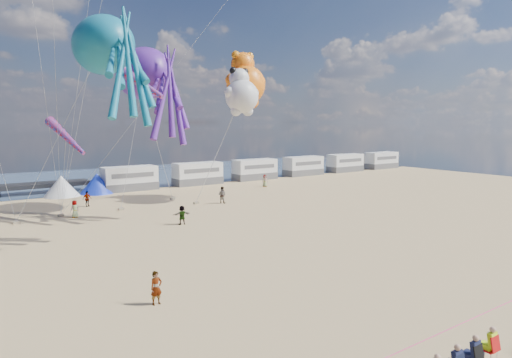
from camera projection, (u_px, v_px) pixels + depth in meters
The scene contains 28 objects.
ground at pixel (310, 307), 20.90m from camera, with size 120.00×120.00×0.00m, color tan.
water at pixel (53, 181), 65.47m from camera, with size 120.00×120.00×0.00m, color #39506D.
motorhome_0 at pixel (130, 178), 56.57m from camera, with size 6.60×2.50×3.00m, color silver.
motorhome_1 at pixel (198, 174), 62.01m from camera, with size 6.60×2.50×3.00m, color silver.
motorhome_2 at pixel (255, 169), 67.45m from camera, with size 6.60×2.50×3.00m, color silver.
motorhome_3 at pixel (303, 166), 72.89m from camera, with size 6.60×2.50×3.00m, color silver.
motorhome_4 at pixel (345, 163), 78.33m from camera, with size 6.60×2.50×3.00m, color silver.
motorhome_5 at pixel (381, 160), 83.77m from camera, with size 6.60×2.50×3.00m, color silver.
tent_white at pixel (61, 186), 52.02m from camera, with size 4.00×4.00×2.40m, color white.
tent_blue at pixel (97, 183), 54.31m from camera, with size 4.00×4.00×2.40m, color #1933CC.
rope_line at pixel (401, 351), 16.84m from camera, with size 0.03×0.03×34.00m, color #F2338C.
standing_person at pixel (156, 288), 21.12m from camera, with size 0.58×0.38×1.59m, color tan.
beachgoer_0 at pixel (265, 181), 59.93m from camera, with size 0.59×0.38×1.61m, color #7F6659.
beachgoer_3 at pixel (87, 199), 45.84m from camera, with size 1.00×0.58×1.55m, color #7F6659.
beachgoer_4 at pixel (182, 215), 37.74m from camera, with size 0.93×0.39×1.58m, color #7F6659.
beachgoer_6 at pixel (75, 209), 40.47m from camera, with size 0.57×0.37×1.56m, color #7F6659.
beachgoer_7 at pixel (222, 195), 47.69m from camera, with size 0.86×0.56×1.76m, color #7F6659.
sandbag_a at pixel (16, 222), 38.07m from camera, with size 0.50×0.35×0.22m, color gray.
sandbag_b at pixel (121, 209), 43.98m from camera, with size 0.50×0.35×0.22m, color gray.
sandbag_c at pixel (196, 203), 47.34m from camera, with size 0.50×0.35×0.22m, color gray.
sandbag_d at pixel (173, 199), 49.87m from camera, with size 0.50×0.35×0.22m, color gray.
sandbag_e at pixel (61, 215), 40.99m from camera, with size 0.50×0.35×0.22m, color gray.
kite_octopus_teal at pixel (103, 45), 35.44m from camera, with size 4.12×9.60×10.97m, color #126A8A, non-canonical shape.
kite_octopus_purple at pixel (144, 74), 43.72m from camera, with size 4.32×10.08×11.52m, color #54218B, non-canonical shape.
kite_panda at pixel (242, 96), 47.66m from camera, with size 4.24×3.99×5.99m, color silver, non-canonical shape.
kite_teddy_orange at pixel (246, 85), 50.11m from camera, with size 5.20×4.90×7.35m, color orange, non-canonical shape.
windsock_mid at pixel (140, 83), 37.86m from camera, with size 1.00×6.00×6.00m, color red, non-canonical shape.
windsock_right at pixel (66, 137), 38.65m from camera, with size 0.90×5.62×5.62m, color red, non-canonical shape.
Camera 1 is at (-13.58, -14.91, 8.41)m, focal length 32.00 mm.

